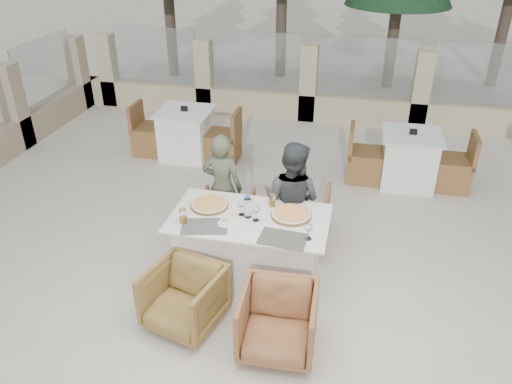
% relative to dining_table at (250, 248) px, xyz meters
% --- Properties ---
extents(ground, '(80.00, 80.00, 0.00)m').
position_rel_dining_table_xyz_m(ground, '(-0.02, 0.04, -0.39)').
color(ground, beige).
rests_on(ground, ground).
extents(sand_patch, '(30.00, 16.00, 0.01)m').
position_rel_dining_table_xyz_m(sand_patch, '(-0.02, 14.04, -0.38)').
color(sand_patch, beige).
rests_on(sand_patch, ground).
extents(perimeter_wall_far, '(10.00, 0.34, 1.60)m').
position_rel_dining_table_xyz_m(perimeter_wall_far, '(-0.02, 4.84, 0.42)').
color(perimeter_wall_far, '#C8B98D').
rests_on(perimeter_wall_far, ground).
extents(dining_table, '(1.60, 0.90, 0.77)m').
position_rel_dining_table_xyz_m(dining_table, '(0.00, 0.00, 0.00)').
color(dining_table, silver).
rests_on(dining_table, ground).
extents(placemat_near_left, '(0.51, 0.40, 0.00)m').
position_rel_dining_table_xyz_m(placemat_near_left, '(-0.39, -0.26, 0.39)').
color(placemat_near_left, '#5A544D').
rests_on(placemat_near_left, dining_table).
extents(placemat_near_right, '(0.47, 0.33, 0.00)m').
position_rel_dining_table_xyz_m(placemat_near_right, '(0.39, -0.30, 0.39)').
color(placemat_near_right, '#4F4B43').
rests_on(placemat_near_right, dining_table).
extents(pizza_left, '(0.39, 0.39, 0.05)m').
position_rel_dining_table_xyz_m(pizza_left, '(-0.46, 0.12, 0.41)').
color(pizza_left, '#C65E1B').
rests_on(pizza_left, dining_table).
extents(pizza_right, '(0.49, 0.49, 0.05)m').
position_rel_dining_table_xyz_m(pizza_right, '(0.41, 0.12, 0.41)').
color(pizza_right, orange).
rests_on(pizza_right, dining_table).
extents(water_bottle, '(0.09, 0.09, 0.25)m').
position_rel_dining_table_xyz_m(water_bottle, '(-0.02, 0.01, 0.51)').
color(water_bottle, '#C2E7FF').
rests_on(water_bottle, dining_table).
extents(wine_glass_centre, '(0.10, 0.10, 0.18)m').
position_rel_dining_table_xyz_m(wine_glass_centre, '(-0.09, 0.03, 0.48)').
color(wine_glass_centre, white).
rests_on(wine_glass_centre, dining_table).
extents(wine_glass_near, '(0.09, 0.09, 0.18)m').
position_rel_dining_table_xyz_m(wine_glass_near, '(0.07, -0.04, 0.48)').
color(wine_glass_near, white).
rests_on(wine_glass_near, dining_table).
extents(wine_glass_corner, '(0.09, 0.09, 0.18)m').
position_rel_dining_table_xyz_m(wine_glass_corner, '(0.63, -0.25, 0.48)').
color(wine_glass_corner, white).
rests_on(wine_glass_corner, dining_table).
extents(beer_glass_left, '(0.10, 0.10, 0.15)m').
position_rel_dining_table_xyz_m(beer_glass_left, '(-0.62, -0.23, 0.46)').
color(beer_glass_left, orange).
rests_on(beer_glass_left, dining_table).
extents(beer_glass_right, '(0.08, 0.08, 0.14)m').
position_rel_dining_table_xyz_m(beer_glass_right, '(0.18, 0.27, 0.45)').
color(beer_glass_right, orange).
rests_on(beer_glass_right, dining_table).
extents(olive_dish, '(0.14, 0.14, 0.04)m').
position_rel_dining_table_xyz_m(olive_dish, '(-0.21, -0.17, 0.41)').
color(olive_dish, white).
rests_on(olive_dish, dining_table).
extents(armchair_far_left, '(0.68, 0.70, 0.57)m').
position_rel_dining_table_xyz_m(armchair_far_left, '(-0.44, 0.71, -0.10)').
color(armchair_far_left, '#9B6138').
rests_on(armchair_far_left, ground).
extents(armchair_far_right, '(0.70, 0.72, 0.65)m').
position_rel_dining_table_xyz_m(armchair_far_right, '(0.38, 0.88, -0.06)').
color(armchair_far_right, olive).
rests_on(armchair_far_right, ground).
extents(armchair_near_left, '(0.80, 0.81, 0.61)m').
position_rel_dining_table_xyz_m(armchair_near_left, '(-0.45, -0.78, -0.08)').
color(armchair_near_left, olive).
rests_on(armchair_near_left, ground).
extents(armchair_near_right, '(0.69, 0.71, 0.62)m').
position_rel_dining_table_xyz_m(armchair_near_right, '(0.47, -0.91, -0.07)').
color(armchair_near_right, brown).
rests_on(armchair_near_right, ground).
extents(diner_left, '(0.51, 0.36, 1.33)m').
position_rel_dining_table_xyz_m(diner_left, '(-0.50, 0.74, 0.28)').
color(diner_left, '#545A41').
rests_on(diner_left, ground).
extents(diner_right, '(0.79, 0.69, 1.39)m').
position_rel_dining_table_xyz_m(diner_right, '(0.34, 0.55, 0.31)').
color(diner_right, '#3A3D40').
rests_on(diner_right, ground).
extents(bg_table_a, '(1.64, 0.82, 0.77)m').
position_rel_dining_table_xyz_m(bg_table_a, '(-1.69, 2.78, 0.00)').
color(bg_table_a, white).
rests_on(bg_table_a, ground).
extents(bg_table_b, '(1.65, 0.84, 0.77)m').
position_rel_dining_table_xyz_m(bg_table_b, '(1.72, 2.59, 0.00)').
color(bg_table_b, white).
rests_on(bg_table_b, ground).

